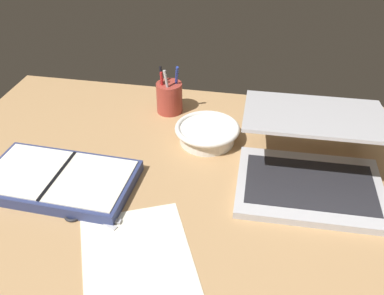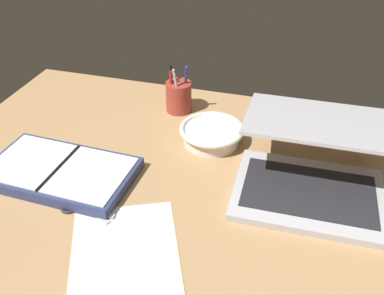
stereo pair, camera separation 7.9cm
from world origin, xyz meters
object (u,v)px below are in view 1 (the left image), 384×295
bowl (207,133)px  pen_cup (169,97)px  laptop (312,161)px  scissors (82,213)px  planner (59,180)px

bowl → pen_cup: size_ratio=1.15×
bowl → laptop: bearing=-24.0°
pen_cup → scissors: bearing=-100.5°
laptop → planner: size_ratio=1.00×
laptop → bowl: (-26.75, 11.91, -2.90)cm
laptop → scissors: size_ratio=2.81×
bowl → scissors: 40.35cm
laptop → pen_cup: (-40.50, 25.81, -0.82)cm
planner → scissors: size_ratio=2.80×
bowl → scissors: size_ratio=1.36×
laptop → bowl: size_ratio=2.06×
planner → bowl: bearing=40.3°
pen_cup → planner: size_ratio=0.42×
scissors → laptop: bearing=36.3°
laptop → pen_cup: size_ratio=2.37×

